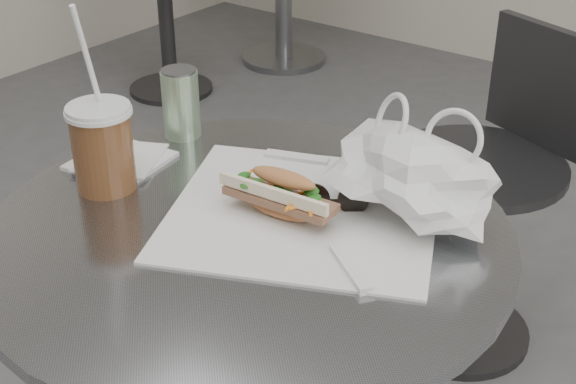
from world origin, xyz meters
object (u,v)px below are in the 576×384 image
Objects in this scene: sunglasses at (334,201)px; cafe_table at (252,373)px; chair_far at (484,212)px; bg_chair at (158,16)px; iced_coffee at (102,146)px; drink_can at (181,103)px; banh_mi at (281,195)px.

cafe_table is at bearing -162.02° from sunglasses.
chair_far reaches higher than bg_chair.
cafe_table is 2.60× the size of iced_coffee.
cafe_table is at bearing -40.51° from bg_chair.
cafe_table is 0.97× the size of chair_far.
bg_chair is 2.25m from iced_coffee.
chair_far is at bearing -20.16° from bg_chair.
iced_coffee is at bearing -171.41° from cafe_table.
drink_can is (-0.29, 0.17, 0.34)m from cafe_table.
bg_chair reaches higher than cafe_table.
iced_coffee is (-0.27, -0.09, 0.03)m from banh_mi.
iced_coffee is at bearing -80.26° from drink_can.
chair_far is 0.87m from sunglasses.
cafe_table is at bearing 110.56° from chair_far.
sunglasses is at bearing 56.46° from cafe_table.
sunglasses is at bearing -37.31° from bg_chair.
iced_coffee is 2.39× the size of drink_can.
iced_coffee reaches higher than chair_far.
iced_coffee is at bearing -45.56° from bg_chair.
cafe_table is at bearing 8.59° from iced_coffee.
chair_far is at bearing 56.27° from sunglasses.
sunglasses reaches higher than cafe_table.
chair_far is 1.05m from iced_coffee.
bg_chair is 2.08m from drink_can.
bg_chair is 2.64× the size of iced_coffee.
chair_far is at bearing 86.59° from banh_mi.
banh_mi reaches higher than sunglasses.
drink_can is (-0.30, -0.70, 0.45)m from chair_far.
cafe_table is 8.18× the size of sunglasses.
bg_chair is 2.38m from sunglasses.
iced_coffee is (-0.26, -0.91, 0.46)m from chair_far.
banh_mi is at bearing -169.29° from sunglasses.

